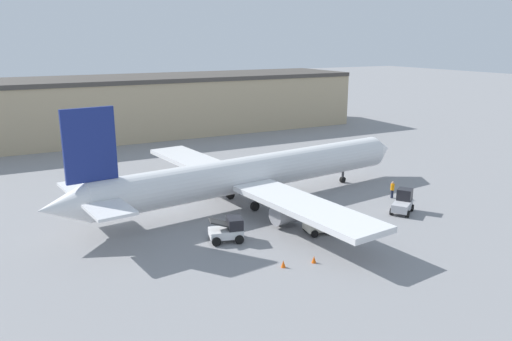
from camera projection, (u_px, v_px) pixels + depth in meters
name	position (u px, v px, depth m)	size (l,w,h in m)	color
ground_plane	(256.00, 202.00, 51.50)	(400.00, 400.00, 0.00)	gray
terminal_building	(101.00, 108.00, 83.75)	(90.94, 16.59, 10.05)	tan
airplane	(248.00, 174.00, 50.15)	(40.99, 35.71, 10.97)	silver
ground_crew_worker	(392.00, 189.00, 52.43)	(0.40, 0.40, 1.81)	#1E2338
baggage_tug	(322.00, 222.00, 43.04)	(2.76, 2.08, 2.14)	beige
belt_loader_truck	(228.00, 230.00, 41.31)	(3.08, 2.67, 1.96)	silver
pushback_tug	(403.00, 202.00, 48.12)	(3.22, 2.97, 2.19)	#B2B2B7
safety_cone_near	(283.00, 264.00, 36.59)	(0.36, 0.36, 0.55)	#EF590F
safety_cone_far	(314.00, 259.00, 37.34)	(0.36, 0.36, 0.55)	#EF590F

